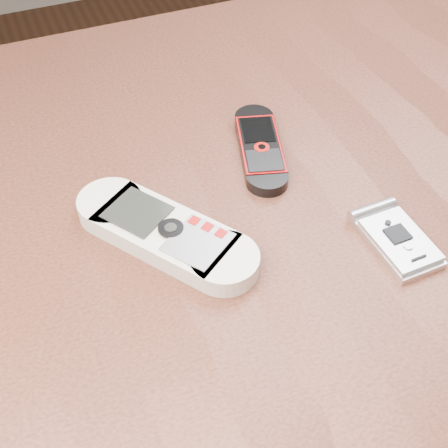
{
  "coord_description": "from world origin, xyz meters",
  "views": [
    {
      "loc": [
        -0.14,
        -0.35,
        1.16
      ],
      "look_at": [
        0.01,
        0.0,
        0.76
      ],
      "focal_mm": 50.0,
      "sensor_mm": 36.0,
      "label": 1
    }
  ],
  "objects_px": {
    "nokia_black_red": "(260,147)",
    "motorola_razr": "(398,240)",
    "nokia_white": "(165,233)",
    "table": "(219,303)"
  },
  "relations": [
    {
      "from": "nokia_black_red",
      "to": "motorola_razr",
      "type": "relative_size",
      "value": 1.51
    },
    {
      "from": "nokia_white",
      "to": "nokia_black_red",
      "type": "bearing_deg",
      "value": -3.24
    },
    {
      "from": "table",
      "to": "motorola_razr",
      "type": "bearing_deg",
      "value": -27.33
    },
    {
      "from": "table",
      "to": "nokia_white",
      "type": "bearing_deg",
      "value": 168.79
    },
    {
      "from": "table",
      "to": "nokia_black_red",
      "type": "xyz_separation_m",
      "value": [
        0.08,
        0.09,
        0.11
      ]
    },
    {
      "from": "nokia_white",
      "to": "nokia_black_red",
      "type": "distance_m",
      "value": 0.15
    },
    {
      "from": "nokia_white",
      "to": "nokia_black_red",
      "type": "xyz_separation_m",
      "value": [
        0.13,
        0.08,
        -0.0
      ]
    },
    {
      "from": "nokia_white",
      "to": "nokia_black_red",
      "type": "relative_size",
      "value": 1.36
    },
    {
      "from": "table",
      "to": "motorola_razr",
      "type": "height_order",
      "value": "motorola_razr"
    },
    {
      "from": "nokia_black_red",
      "to": "motorola_razr",
      "type": "height_order",
      "value": "same"
    }
  ]
}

